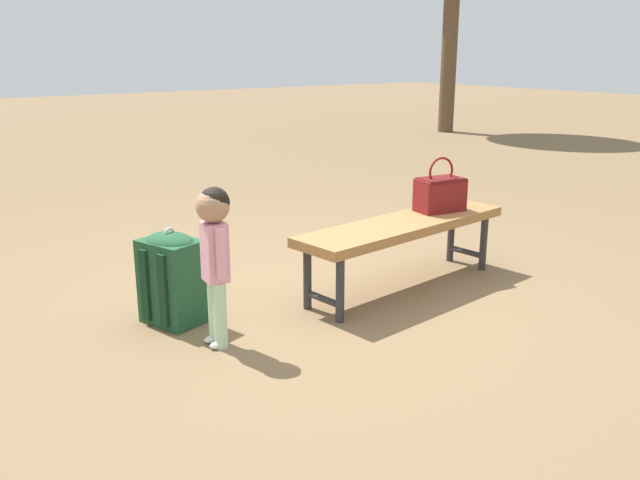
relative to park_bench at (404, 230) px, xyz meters
The scene contains 5 objects.
ground_plane 0.78m from the park_bench, ahead, with size 40.00×40.00×0.00m, color brown.
park_bench is the anchor object (origin of this frame).
handbag 0.43m from the park_bench, behind, with size 0.34×0.23×0.37m.
child_standing 1.40m from the park_bench, ahead, with size 0.17×0.23×0.85m.
backpack_large 1.49m from the park_bench, 13.36° to the right, with size 0.35×0.39×0.56m.
Camera 1 is at (2.21, 3.16, 1.51)m, focal length 37.81 mm.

